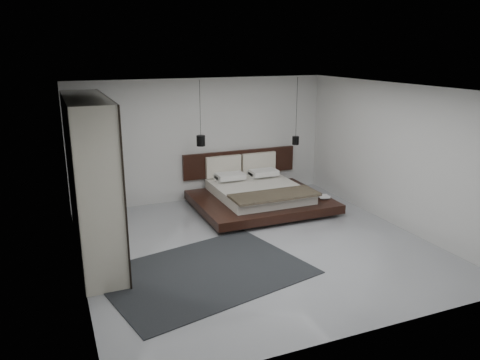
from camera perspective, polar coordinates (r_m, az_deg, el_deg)
name	(u,v)px	position (r m, az deg, el deg)	size (l,w,h in m)	color
floor	(256,245)	(8.56, 1.95, -7.88)	(6.00, 6.00, 0.00)	#989BA0
ceiling	(257,88)	(7.87, 2.14, 11.15)	(6.00, 6.00, 0.00)	white
wall_back	(203,140)	(10.84, -4.56, 4.90)	(6.00, 6.00, 0.00)	silver
wall_front	(363,230)	(5.64, 14.82, -5.89)	(6.00, 6.00, 0.00)	silver
wall_left	(74,189)	(7.42, -19.56, -1.06)	(6.00, 6.00, 0.00)	silver
wall_right	(395,155)	(9.71, 18.41, 2.86)	(6.00, 6.00, 0.00)	silver
lattice_screen	(69,160)	(9.82, -20.11, 2.25)	(0.05, 0.90, 2.60)	black
bed	(258,194)	(10.44, 2.22, -1.76)	(2.83, 2.41, 1.09)	black
book_lower	(319,197)	(10.42, 9.57, -2.09)	(0.23, 0.31, 0.03)	#99724C
book_upper	(319,197)	(10.38, 9.57, -2.01)	(0.22, 0.30, 0.02)	#99724C
pendant_left	(201,141)	(10.14, -4.80, 4.82)	(0.19, 0.19, 1.40)	black
pendant_right	(296,140)	(11.08, 6.79, 4.86)	(0.16, 0.16, 1.55)	black
wardrobe	(92,180)	(8.00, -17.64, -0.03)	(0.65, 2.76, 2.71)	beige
rug	(205,272)	(7.57, -4.27, -11.17)	(3.10, 2.21, 0.01)	black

